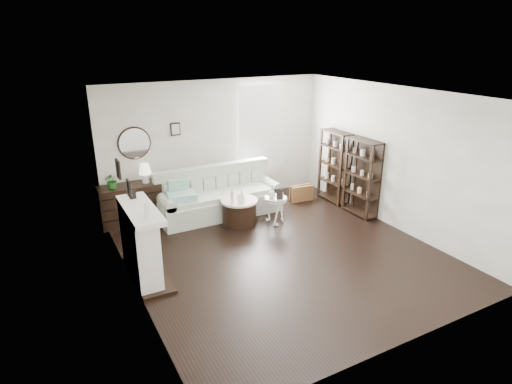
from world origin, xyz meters
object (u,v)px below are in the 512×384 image
dresser (130,204)px  drum_table (239,211)px  sofa (219,199)px  pedestal_table (276,200)px

dresser → drum_table: 2.17m
drum_table → dresser: bearing=150.4°
sofa → dresser: 1.78m
dresser → drum_table: bearing=-29.6°
drum_table → pedestal_table: (0.65, -0.31, 0.24)m
dresser → sofa: bearing=-12.7°
sofa → pedestal_table: bearing=-51.0°
drum_table → pedestal_table: size_ratio=1.35×
sofa → dresser: sofa is taller
drum_table → pedestal_table: pedestal_table is taller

